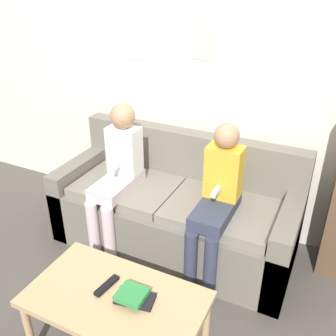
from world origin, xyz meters
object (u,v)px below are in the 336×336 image
(couch, at_px, (175,212))
(coffee_table, at_px, (116,303))
(tv_remote, at_px, (107,286))
(person_right, at_px, (217,199))
(person_left, at_px, (117,171))

(couch, height_order, coffee_table, couch)
(tv_remote, bearing_deg, person_right, 75.84)
(person_right, relative_size, tv_remote, 6.56)
(coffee_table, height_order, person_left, person_left)
(coffee_table, distance_m, person_right, 0.94)
(coffee_table, bearing_deg, person_left, 121.34)
(tv_remote, bearing_deg, couch, 101.14)
(person_left, xyz_separation_m, tv_remote, (0.45, -0.83, -0.22))
(coffee_table, distance_m, tv_remote, 0.11)
(couch, height_order, person_left, person_left)
(couch, bearing_deg, person_right, -25.41)
(couch, bearing_deg, coffee_table, -83.25)
(person_right, bearing_deg, coffee_table, -107.16)
(tv_remote, bearing_deg, person_left, 127.04)
(couch, distance_m, person_left, 0.57)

